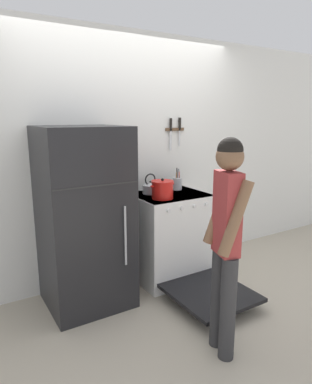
# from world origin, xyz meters

# --- Properties ---
(ground_plane) EXTENTS (14.00, 14.00, 0.00)m
(ground_plane) POSITION_xyz_m (0.00, 0.00, 0.00)
(ground_plane) COLOR #B2A893
(wall_back) EXTENTS (10.00, 0.06, 2.55)m
(wall_back) POSITION_xyz_m (0.00, 0.03, 1.27)
(wall_back) COLOR silver
(wall_back) RESTS_ON ground_plane
(refrigerator) EXTENTS (0.73, 0.72, 1.63)m
(refrigerator) POSITION_xyz_m (-0.64, -0.35, 0.81)
(refrigerator) COLOR black
(refrigerator) RESTS_ON ground_plane
(stove_range) EXTENTS (0.76, 1.37, 0.92)m
(stove_range) POSITION_xyz_m (0.30, -0.35, 0.46)
(stove_range) COLOR white
(stove_range) RESTS_ON ground_plane
(dutch_oven_pot) EXTENTS (0.26, 0.22, 0.20)m
(dutch_oven_pot) POSITION_xyz_m (0.13, -0.44, 1.01)
(dutch_oven_pot) COLOR red
(dutch_oven_pot) RESTS_ON stove_range
(tea_kettle) EXTENTS (0.20, 0.16, 0.21)m
(tea_kettle) POSITION_xyz_m (0.14, -0.19, 0.98)
(tea_kettle) COLOR silver
(tea_kettle) RESTS_ON stove_range
(utensil_jar) EXTENTS (0.10, 0.10, 0.24)m
(utensil_jar) POSITION_xyz_m (0.49, -0.18, 0.99)
(utensil_jar) COLOR #B7BABF
(utensil_jar) RESTS_ON stove_range
(person) EXTENTS (0.31, 0.37, 1.58)m
(person) POSITION_xyz_m (-0.05, -1.54, 0.90)
(person) COLOR #2D2D30
(person) RESTS_ON ground_plane
(wall_knife_strip) EXTENTS (0.24, 0.03, 0.36)m
(wall_knife_strip) POSITION_xyz_m (0.56, -0.02, 1.57)
(wall_knife_strip) COLOR brown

